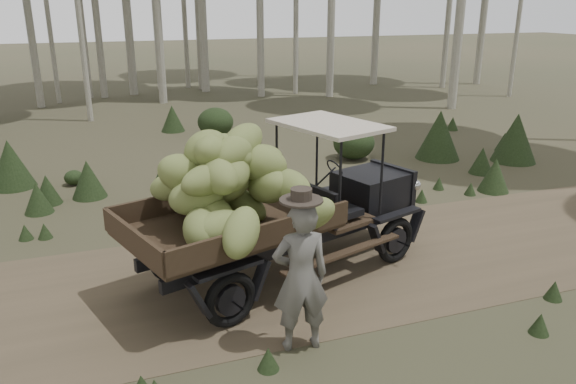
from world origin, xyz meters
The scene contains 5 objects.
ground centered at (0.00, 0.00, 0.00)m, with size 120.00×120.00×0.00m, color #473D2B.
dirt_track centered at (0.00, 0.00, 0.00)m, with size 70.00×4.00×0.01m, color brown.
banana_truck centered at (-1.86, -0.21, 1.55)m, with size 5.40×3.43×2.63m.
farmer centered at (-1.72, -1.98, 1.01)m, with size 0.76×0.57×2.14m.
undergrowth centered at (-2.81, 1.19, 0.54)m, with size 23.15×24.37×1.36m.
Camera 1 is at (-3.94, -7.76, 4.20)m, focal length 35.00 mm.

